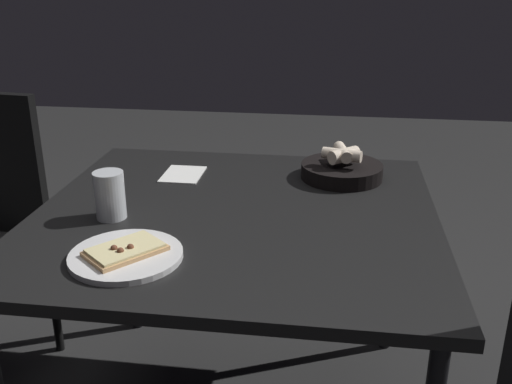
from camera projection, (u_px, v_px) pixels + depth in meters
dining_table at (236, 230)px, 1.59m from camera, size 1.02×1.08×0.71m
pizza_plate at (126, 254)px, 1.32m from camera, size 0.26×0.26×0.04m
bread_basket at (342, 169)px, 1.80m from camera, size 0.25×0.25×0.10m
beer_glass at (110, 198)px, 1.51m from camera, size 0.08×0.08×0.13m
napkin at (183, 174)px, 1.84m from camera, size 0.16×0.12×0.00m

